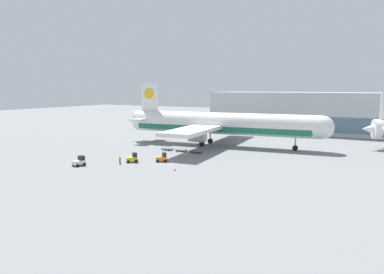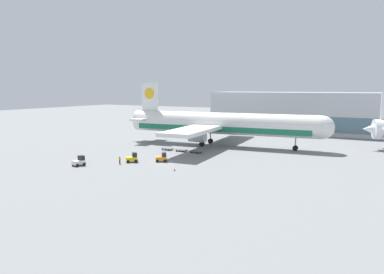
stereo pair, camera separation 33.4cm
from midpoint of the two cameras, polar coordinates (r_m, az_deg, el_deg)
name	(u,v)px [view 2 (the right image)]	position (r m, az deg, el deg)	size (l,w,h in m)	color
ground_plane	(163,162)	(79.48, -4.31, -3.82)	(400.00, 400.00, 0.00)	slate
terminal_building	(342,113)	(135.85, 21.90, 3.34)	(90.00, 18.20, 14.00)	#B2B7BC
airplane_main	(218,124)	(101.20, 4.07, 1.97)	(58.01, 48.58, 17.00)	white
baggage_tug_foreground	(162,158)	(79.67, -4.49, -3.15)	(2.81, 2.63, 2.00)	orange
baggage_tug_mid	(132,158)	(79.97, -8.96, -3.18)	(2.71, 2.75, 2.00)	yellow
baggage_tug_far	(79,161)	(78.72, -16.67, -3.58)	(1.98, 2.64, 2.00)	silver
baggage_dolly_lead	(167,149)	(94.42, -3.68, -1.77)	(3.73, 1.63, 0.48)	#56565B
baggage_dolly_second	(181,150)	(92.18, -1.54, -1.98)	(3.73, 1.63, 0.48)	#56565B
baggage_dolly_third	(196,151)	(90.00, 0.69, -2.21)	(3.73, 1.63, 0.48)	#56565B
ground_crew_near	(120,159)	(78.24, -10.84, -3.37)	(0.56, 0.29, 1.71)	black
traffic_cone_near	(174,169)	(70.97, -2.55, -4.96)	(0.40, 0.40, 0.56)	black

